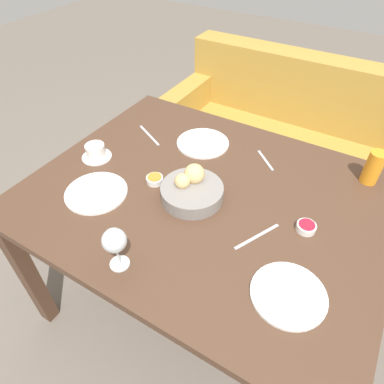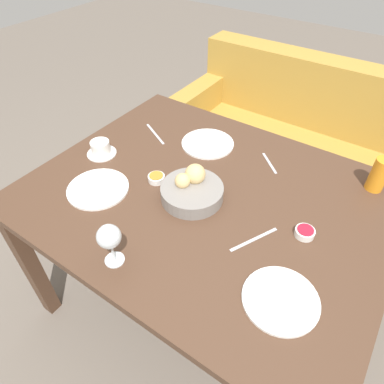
% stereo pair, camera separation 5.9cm
% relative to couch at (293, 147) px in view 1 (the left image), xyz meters
% --- Properties ---
extents(ground_plane, '(10.00, 10.00, 0.00)m').
position_rel_couch_xyz_m(ground_plane, '(-0.05, -1.17, -0.31)').
color(ground_plane, '#6B6056').
extents(dining_table, '(1.36, 1.08, 0.77)m').
position_rel_couch_xyz_m(dining_table, '(-0.05, -1.17, 0.38)').
color(dining_table, '#4C3323').
rests_on(dining_table, ground_plane).
extents(couch, '(1.72, 0.70, 0.86)m').
position_rel_couch_xyz_m(couch, '(0.00, 0.00, 0.00)').
color(couch, '#B28938').
rests_on(couch, ground_plane).
extents(bread_basket, '(0.24, 0.24, 0.12)m').
position_rel_couch_xyz_m(bread_basket, '(-0.09, -1.22, 0.50)').
color(bread_basket, gray).
rests_on(bread_basket, dining_table).
extents(plate_near_left, '(0.24, 0.24, 0.01)m').
position_rel_couch_xyz_m(plate_near_left, '(-0.42, -1.40, 0.47)').
color(plate_near_left, white).
rests_on(plate_near_left, dining_table).
extents(plate_near_right, '(0.23, 0.23, 0.01)m').
position_rel_couch_xyz_m(plate_near_right, '(0.37, -1.44, 0.47)').
color(plate_near_right, white).
rests_on(plate_near_right, dining_table).
extents(plate_far_center, '(0.24, 0.24, 0.01)m').
position_rel_couch_xyz_m(plate_far_center, '(-0.23, -0.89, 0.47)').
color(plate_far_center, white).
rests_on(plate_far_center, dining_table).
extents(juice_glass, '(0.07, 0.07, 0.14)m').
position_rel_couch_xyz_m(juice_glass, '(0.47, -0.77, 0.54)').
color(juice_glass, orange).
rests_on(juice_glass, dining_table).
extents(wine_glass, '(0.08, 0.08, 0.16)m').
position_rel_couch_xyz_m(wine_glass, '(-0.13, -1.61, 0.58)').
color(wine_glass, silver).
rests_on(wine_glass, dining_table).
extents(coffee_cup, '(0.13, 0.13, 0.06)m').
position_rel_couch_xyz_m(coffee_cup, '(-0.58, -1.22, 0.50)').
color(coffee_cup, white).
rests_on(coffee_cup, dining_table).
extents(jam_bowl_berry, '(0.07, 0.07, 0.03)m').
position_rel_couch_xyz_m(jam_bowl_berry, '(0.34, -1.16, 0.48)').
color(jam_bowl_berry, white).
rests_on(jam_bowl_berry, dining_table).
extents(jam_bowl_honey, '(0.07, 0.07, 0.03)m').
position_rel_couch_xyz_m(jam_bowl_honey, '(-0.26, -1.22, 0.48)').
color(jam_bowl_honey, white).
rests_on(jam_bowl_honey, dining_table).
extents(fork_silver, '(0.18, 0.10, 0.00)m').
position_rel_couch_xyz_m(fork_silver, '(-0.48, -0.96, 0.47)').
color(fork_silver, '#B7B7BC').
rests_on(fork_silver, dining_table).
extents(knife_silver, '(0.09, 0.18, 0.00)m').
position_rel_couch_xyz_m(knife_silver, '(0.20, -1.28, 0.47)').
color(knife_silver, '#B7B7BC').
rests_on(knife_silver, dining_table).
extents(spoon_coffee, '(0.11, 0.11, 0.00)m').
position_rel_couch_xyz_m(spoon_coffee, '(0.07, -0.86, 0.47)').
color(spoon_coffee, '#B7B7BC').
rests_on(spoon_coffee, dining_table).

